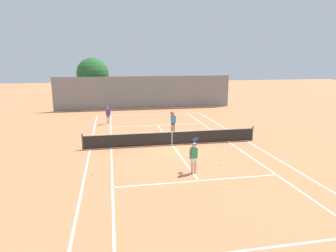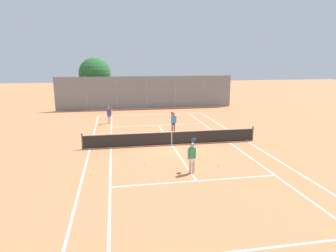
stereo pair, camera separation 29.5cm
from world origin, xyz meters
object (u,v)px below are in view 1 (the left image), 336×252
Objects in this scene: loose_tennis_ball_0 at (93,175)px; tennis_net at (172,138)px; player_far_right at (173,121)px; player_far_left at (108,114)px; tree_behind_left at (94,74)px; loose_tennis_ball_2 at (220,165)px; loose_tennis_ball_1 at (147,164)px; player_near_side at (194,156)px.

tennis_net is at bearing 42.50° from loose_tennis_ball_0.
player_far_right reaches higher than loose_tennis_ball_0.
player_far_left is 0.30× the size of tree_behind_left.
player_far_right reaches higher than loose_tennis_ball_2.
tree_behind_left reaches higher than loose_tennis_ball_0.
loose_tennis_ball_2 is (6.88, 0.14, 0.00)m from loose_tennis_ball_0.
loose_tennis_ball_1 and loose_tennis_ball_2 have the same top height.
player_near_side is at bearing -71.93° from player_far_left.
loose_tennis_ball_2 is (1.75, 0.81, -0.89)m from player_near_side.
player_far_left is 26.88× the size of loose_tennis_ball_1.
tree_behind_left is at bearing 108.49° from loose_tennis_ball_2.
loose_tennis_ball_2 is 0.01× the size of tree_behind_left.
loose_tennis_ball_1 is at bearing -121.27° from tennis_net.
player_near_side reaches higher than loose_tennis_ball_2.
player_far_right is 7.84m from loose_tennis_ball_1.
player_far_left is 13.95m from loose_tennis_ball_2.
player_far_right is 26.88× the size of loose_tennis_ball_1.
player_far_left reaches higher than loose_tennis_ball_2.
tree_behind_left reaches higher than tennis_net.
player_far_left is 11.13m from tree_behind_left.
player_far_left is 11.85m from loose_tennis_ball_1.
loose_tennis_ball_0 is at bearing -137.50° from tennis_net.
player_near_side is 5.25m from loose_tennis_ball_0.
tennis_net is 2.00× the size of tree_behind_left.
loose_tennis_ball_0 is 1.00× the size of loose_tennis_ball_2.
player_near_side and player_far_right have the same top height.
loose_tennis_ball_1 is at bearing 19.55° from loose_tennis_ball_0.
loose_tennis_ball_1 is at bearing 143.03° from player_near_side.
player_near_side and player_far_left have the same top height.
player_near_side is at bearing -89.65° from tennis_net.
player_near_side is 26.88× the size of loose_tennis_ball_2.
player_near_side is 26.88× the size of loose_tennis_ball_0.
player_far_right is at bearing 77.04° from tennis_net.
loose_tennis_ball_0 is 3.06m from loose_tennis_ball_1.
tree_behind_left is at bearing 107.75° from tennis_net.
tennis_net is at bearing 90.35° from player_near_side.
loose_tennis_ball_0 is at bearing -178.83° from loose_tennis_ball_2.
player_far_right is at bearing 54.20° from loose_tennis_ball_0.
loose_tennis_ball_0 is 6.88m from loose_tennis_ball_2.
loose_tennis_ball_1 is at bearing 167.52° from loose_tennis_ball_2.
loose_tennis_ball_1 is 0.01× the size of tree_behind_left.
loose_tennis_ball_1 is (-3.03, -7.17, -0.89)m from player_far_right.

